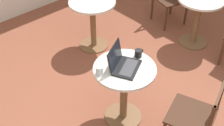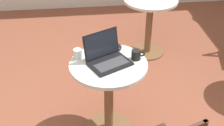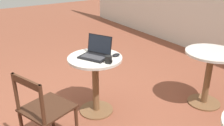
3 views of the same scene
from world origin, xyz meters
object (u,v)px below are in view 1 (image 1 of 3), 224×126
cafe_table_far (93,15)px  chair_near_front (196,117)px  laptop (123,64)px  cafe_table_mid (199,12)px  drinking_glass (99,70)px  mug (138,53)px  mouse (118,52)px  cafe_table_near (124,84)px

cafe_table_far → chair_near_front: size_ratio=0.89×
laptop → cafe_table_mid: bearing=10.5°
cafe_table_far → drinking_glass: drinking_glass is taller
cafe_table_mid → drinking_glass: size_ratio=8.54×
mug → cafe_table_mid: bearing=11.3°
cafe_table_far → mouse: size_ratio=7.44×
cafe_table_near → drinking_glass: 0.38m
cafe_table_far → laptop: (-0.66, -1.29, 0.27)m
cafe_table_mid → laptop: laptop is taller
mug → mouse: bearing=124.1°
cafe_table_near → cafe_table_mid: 1.86m
cafe_table_far → chair_near_front: bearing=-100.5°
cafe_table_near → cafe_table_mid: same height
chair_near_front → cafe_table_far: bearing=79.5°
cafe_table_near → mouse: 0.35m
laptop → drinking_glass: bearing=159.7°
cafe_table_far → mouse: mouse is taller
cafe_table_far → drinking_glass: (-0.90, -1.21, 0.26)m
laptop → drinking_glass: 0.26m
cafe_table_far → laptop: laptop is taller
cafe_table_mid → mouse: (-1.71, -0.13, 0.24)m
cafe_table_far → mouse: bearing=-116.3°
cafe_table_near → laptop: 0.27m
cafe_table_near → mouse: (0.11, 0.23, 0.24)m
laptop → chair_near_front: bearing=-70.2°
chair_near_front → cafe_table_mid: bearing=35.3°
cafe_table_near → mug: bearing=9.5°
cafe_table_mid → chair_near_front: bearing=-144.7°
mouse → mug: (0.13, -0.19, 0.03)m
cafe_table_near → cafe_table_mid: bearing=11.1°
chair_near_front → mouse: size_ratio=8.38×
cafe_table_mid → chair_near_front: 1.91m
mouse → cafe_table_mid: bearing=4.4°
cafe_table_near → mouse: bearing=63.7°
chair_near_front → mouse: 1.04m
mug → drinking_glass: (-0.49, 0.07, 0.00)m
cafe_table_far → laptop: size_ratio=1.81×
cafe_table_mid → cafe_table_far: same height
cafe_table_far → mouse: 1.23m
mouse → mug: mug is taller
cafe_table_far → cafe_table_mid: bearing=-39.0°
drinking_glass → laptop: bearing=-20.3°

